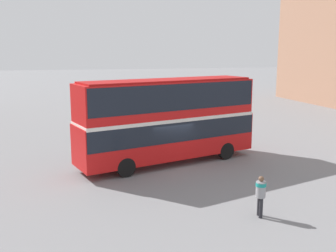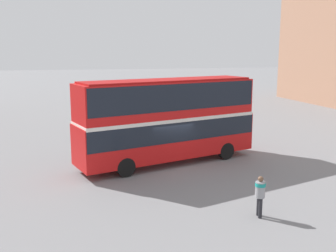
# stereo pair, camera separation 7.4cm
# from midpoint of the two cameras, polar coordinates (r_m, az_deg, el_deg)

# --- Properties ---
(ground_plane) EXTENTS (240.00, 240.00, 0.00)m
(ground_plane) POSITION_cam_midpoint_polar(r_m,az_deg,el_deg) (22.85, 0.27, -5.75)
(ground_plane) COLOR slate
(double_decker_bus) EXTENTS (11.11, 5.32, 4.94)m
(double_decker_bus) POSITION_cam_midpoint_polar(r_m,az_deg,el_deg) (22.77, -0.09, 1.48)
(double_decker_bus) COLOR red
(double_decker_bus) RESTS_ON ground_plane
(pedestrian_foreground) EXTENTS (0.49, 0.49, 1.69)m
(pedestrian_foreground) POSITION_cam_midpoint_polar(r_m,az_deg,el_deg) (16.20, 13.17, -9.31)
(pedestrian_foreground) COLOR #232328
(pedestrian_foreground) RESTS_ON ground_plane
(parked_car_kerb_near) EXTENTS (4.38, 2.37, 1.54)m
(parked_car_kerb_near) POSITION_cam_midpoint_polar(r_m,az_deg,el_deg) (35.38, -2.72, 1.51)
(parked_car_kerb_near) COLOR slate
(parked_car_kerb_near) RESTS_ON ground_plane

